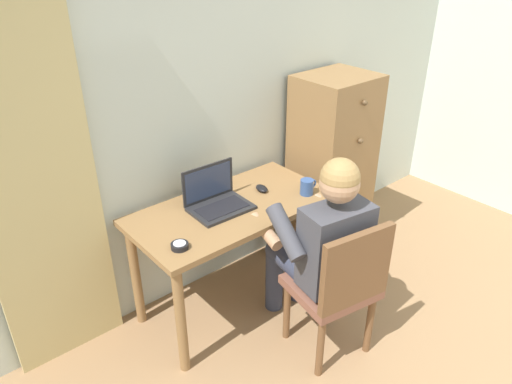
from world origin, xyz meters
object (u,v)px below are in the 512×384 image
object	(u,v)px
computer_mouse	(262,188)
coffee_mug	(307,187)
laptop	(217,199)
desk_clock	(180,246)
chair	(339,285)
person_seated	(320,240)
desk	(232,222)
dresser	(331,165)

from	to	relation	value
computer_mouse	coffee_mug	size ratio (longest dim) A/B	0.83
laptop	coffee_mug	bearing A→B (deg)	-23.81
computer_mouse	desk_clock	size ratio (longest dim) A/B	1.11
desk_clock	coffee_mug	xyz separation A→B (m)	(0.90, -0.01, 0.03)
chair	person_seated	bearing A→B (deg)	80.91
desk_clock	coffee_mug	world-z (taller)	coffee_mug
desk	laptop	world-z (taller)	laptop
desk	person_seated	xyz separation A→B (m)	(0.21, -0.51, 0.05)
desk	person_seated	world-z (taller)	person_seated
dresser	laptop	bearing A→B (deg)	-177.32
computer_mouse	laptop	bearing A→B (deg)	-171.96
chair	desk_clock	distance (m)	0.86
desk_clock	person_seated	bearing A→B (deg)	-27.72
dresser	chair	distance (m)	1.14
dresser	computer_mouse	world-z (taller)	dresser
dresser	person_seated	xyz separation A→B (m)	(-0.77, -0.61, 0.01)
person_seated	desk_clock	bearing A→B (deg)	152.28
desk	computer_mouse	xyz separation A→B (m)	(0.26, 0.03, 0.13)
dresser	computer_mouse	distance (m)	0.73
person_seated	desk_clock	size ratio (longest dim) A/B	13.15
desk	chair	distance (m)	0.73
chair	person_seated	size ratio (longest dim) A/B	0.73
desk	desk_clock	bearing A→B (deg)	-160.26
computer_mouse	desk_clock	world-z (taller)	computer_mouse
chair	coffee_mug	distance (m)	0.65
coffee_mug	computer_mouse	bearing A→B (deg)	131.40
chair	person_seated	xyz separation A→B (m)	(0.03, 0.18, 0.18)
chair	coffee_mug	size ratio (longest dim) A/B	7.21
dresser	desk_clock	bearing A→B (deg)	-169.65
desk	chair	bearing A→B (deg)	-75.63
dresser	desk_clock	distance (m)	1.46
laptop	desk_clock	size ratio (longest dim) A/B	3.86
desk	laptop	xyz separation A→B (m)	(-0.07, 0.05, 0.16)
desk	person_seated	bearing A→B (deg)	-68.09
desk_clock	computer_mouse	bearing A→B (deg)	15.27
laptop	chair	bearing A→B (deg)	-71.55
desk	person_seated	distance (m)	0.55
desk	computer_mouse	distance (m)	0.29
person_seated	chair	bearing A→B (deg)	-99.09
chair	computer_mouse	distance (m)	0.77
person_seated	coffee_mug	distance (m)	0.42
chair	desk_clock	bearing A→B (deg)	140.21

